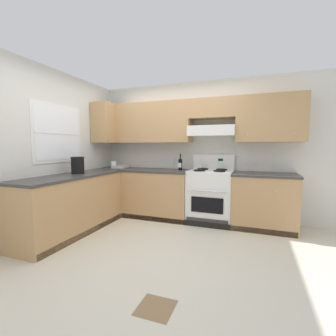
% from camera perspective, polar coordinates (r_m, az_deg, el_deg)
% --- Properties ---
extents(ground_plane, '(7.04, 7.04, 0.00)m').
position_cam_1_polar(ground_plane, '(3.48, -5.63, -17.61)').
color(ground_plane, beige).
extents(floor_accent_tile, '(0.30, 0.30, 0.01)m').
position_cam_1_polar(floor_accent_tile, '(2.31, -2.96, -30.43)').
color(floor_accent_tile, olive).
rests_on(floor_accent_tile, ground_plane).
extents(wall_back, '(4.68, 0.57, 2.55)m').
position_cam_1_polar(wall_back, '(4.52, 7.46, 6.82)').
color(wall_back, silver).
rests_on(wall_back, ground_plane).
extents(wall_left, '(0.47, 4.00, 2.55)m').
position_cam_1_polar(wall_left, '(4.32, -23.81, 4.70)').
color(wall_left, silver).
rests_on(wall_left, ground_plane).
extents(counter_back_run, '(3.60, 0.65, 0.91)m').
position_cam_1_polar(counter_back_run, '(4.40, 3.17, -6.55)').
color(counter_back_run, tan).
rests_on(counter_back_run, ground_plane).
extents(counter_left_run, '(0.63, 1.91, 0.91)m').
position_cam_1_polar(counter_left_run, '(4.01, -22.05, -8.07)').
color(counter_left_run, tan).
rests_on(counter_left_run, ground_plane).
extents(stove, '(0.76, 0.62, 1.20)m').
position_cam_1_polar(stove, '(4.29, 10.11, -6.58)').
color(stove, white).
rests_on(stove, ground_plane).
extents(wine_bottle, '(0.07, 0.07, 0.32)m').
position_cam_1_polar(wine_bottle, '(4.42, 2.99, 1.12)').
color(wine_bottle, black).
rests_on(wine_bottle, counter_back_run).
extents(bowl, '(0.28, 0.26, 0.06)m').
position_cam_1_polar(bowl, '(4.96, -11.36, 0.25)').
color(bowl, beige).
rests_on(bowl, counter_back_run).
extents(bucket, '(0.21, 0.21, 0.27)m').
position_cam_1_polar(bucket, '(4.09, -20.85, 0.70)').
color(bucket, black).
rests_on(bucket, counter_left_run).
extents(paper_towel_roll, '(0.12, 0.12, 0.14)m').
position_cam_1_polar(paper_towel_roll, '(4.96, -12.95, 0.82)').
color(paper_towel_roll, white).
rests_on(paper_towel_roll, counter_back_run).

